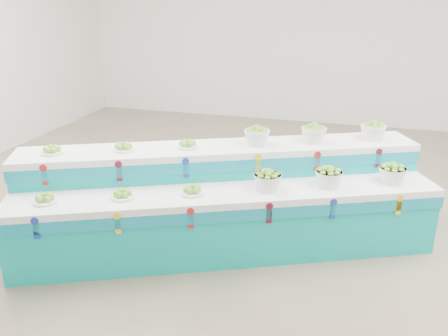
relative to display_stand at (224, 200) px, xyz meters
The scene contains 15 objects.
ground 0.81m from the display_stand, 35.01° to the left, with size 10.00×10.00×0.00m, color brown.
back_wall 5.59m from the display_stand, 84.51° to the left, with size 10.00×10.00×0.00m, color silver.
display_stand is the anchor object (origin of this frame).
plate_lower_left 1.76m from the display_stand, 146.80° to the right, with size 0.23×0.23×0.09m, color white.
plate_lower_mid 1.08m from the display_stand, 140.86° to the right, with size 0.23×0.23×0.09m, color white.
plate_lower_right 0.51m from the display_stand, 118.38° to the right, with size 0.23×0.23×0.09m, color white.
basket_lower_left 0.57m from the display_stand, ahead, with size 0.27×0.27×0.20m, color silver, non-canonical shape.
basket_lower_mid 1.10m from the display_stand, ahead, with size 0.27×0.27×0.20m, color silver, non-canonical shape.
basket_lower_right 1.75m from the display_stand, 15.58° to the left, with size 0.27×0.27×0.20m, color silver, non-canonical shape.
plate_upper_left 1.83m from the display_stand, 164.32° to the right, with size 0.23×0.23×0.09m, color white.
plate_upper_mid 1.18m from the display_stand, behind, with size 0.23×0.23×0.09m, color white.
plate_upper_right 0.71m from the display_stand, 167.26° to the left, with size 0.23×0.23×0.09m, color white.
basket_upper_left 0.77m from the display_stand, 58.41° to the left, with size 0.27×0.27×0.20m, color silver, non-canonical shape.
basket_upper_mid 1.22m from the display_stand, 38.96° to the left, with size 0.27×0.27×0.20m, color silver, non-canonical shape.
basket_upper_right 1.83m from the display_stand, 33.29° to the left, with size 0.27×0.27×0.20m, color silver, non-canonical shape.
Camera 1 is at (0.72, -4.61, 2.55)m, focal length 37.13 mm.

